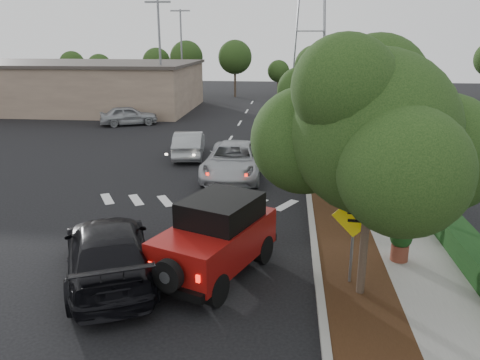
# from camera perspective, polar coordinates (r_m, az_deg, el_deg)

# --- Properties ---
(ground) EXTENTS (120.00, 120.00, 0.00)m
(ground) POSITION_cam_1_polar(r_m,az_deg,el_deg) (13.30, -11.06, -11.32)
(ground) COLOR black
(ground) RESTS_ON ground
(curb) EXTENTS (0.20, 70.00, 0.15)m
(curb) POSITION_cam_1_polar(r_m,az_deg,el_deg) (23.99, 7.94, 1.91)
(curb) COLOR #9E9B93
(curb) RESTS_ON ground
(planting_strip) EXTENTS (1.80, 70.00, 0.12)m
(planting_strip) POSITION_cam_1_polar(r_m,az_deg,el_deg) (24.05, 10.32, 1.80)
(planting_strip) COLOR black
(planting_strip) RESTS_ON ground
(sidewalk) EXTENTS (2.00, 70.00, 0.12)m
(sidewalk) POSITION_cam_1_polar(r_m,az_deg,el_deg) (24.28, 14.79, 1.65)
(sidewalk) COLOR gray
(sidewalk) RESTS_ON ground
(hedge) EXTENTS (0.80, 70.00, 0.80)m
(hedge) POSITION_cam_1_polar(r_m,az_deg,el_deg) (24.45, 18.09, 2.30)
(hedge) COLOR black
(hedge) RESTS_ON ground
(commercial_building) EXTENTS (22.00, 12.00, 4.00)m
(commercial_building) POSITION_cam_1_polar(r_m,az_deg,el_deg) (45.82, -19.89, 10.66)
(commercial_building) COLOR #7D6757
(commercial_building) RESTS_ON ground
(transmission_tower) EXTENTS (7.00, 4.00, 28.00)m
(transmission_tower) POSITION_cam_1_polar(r_m,az_deg,el_deg) (59.54, 8.27, 10.76)
(transmission_tower) COLOR slate
(transmission_tower) RESTS_ON ground
(street_tree_near) EXTENTS (3.80, 3.80, 5.92)m
(street_tree_near) POSITION_cam_1_polar(r_m,az_deg,el_deg) (12.50, 14.37, -13.53)
(street_tree_near) COLOR black
(street_tree_near) RESTS_ON ground
(street_tree_mid) EXTENTS (3.20, 3.20, 5.32)m
(street_tree_mid) POSITION_cam_1_polar(r_m,az_deg,el_deg) (18.83, 11.46, -2.72)
(street_tree_mid) COLOR black
(street_tree_mid) RESTS_ON ground
(street_tree_far) EXTENTS (3.40, 3.40, 5.62)m
(street_tree_far) POSITION_cam_1_polar(r_m,az_deg,el_deg) (25.03, 10.15, 2.26)
(street_tree_far) COLOR black
(street_tree_far) RESTS_ON ground
(light_pole_a) EXTENTS (2.00, 0.22, 9.00)m
(light_pole_a) POSITION_cam_1_polar(r_m,az_deg,el_deg) (39.04, -9.35, 7.54)
(light_pole_a) COLOR slate
(light_pole_a) RESTS_ON ground
(light_pole_b) EXTENTS (2.00, 0.22, 9.00)m
(light_pole_b) POSITION_cam_1_polar(r_m,az_deg,el_deg) (50.81, -6.93, 9.78)
(light_pole_b) COLOR slate
(light_pole_b) RESTS_ON ground
(red_jeep) EXTENTS (3.18, 4.37, 2.13)m
(red_jeep) POSITION_cam_1_polar(r_m,az_deg,el_deg) (12.80, -2.53, -6.78)
(red_jeep) COLOR black
(red_jeep) RESTS_ON ground
(silver_suv_ahead) EXTENTS (2.65, 5.65, 1.56)m
(silver_suv_ahead) POSITION_cam_1_polar(r_m,az_deg,el_deg) (21.70, -0.74, 2.40)
(silver_suv_ahead) COLOR #ADAFB5
(silver_suv_ahead) RESTS_ON ground
(black_suv_oncoming) EXTENTS (4.18, 5.80, 1.56)m
(black_suv_oncoming) POSITION_cam_1_polar(r_m,az_deg,el_deg) (13.10, -15.76, -8.32)
(black_suv_oncoming) COLOR black
(black_suv_oncoming) RESTS_ON ground
(silver_sedan_oncoming) EXTENTS (2.04, 4.44, 1.41)m
(silver_sedan_oncoming) POSITION_cam_1_polar(r_m,az_deg,el_deg) (25.61, -6.23, 4.39)
(silver_sedan_oncoming) COLOR #94979B
(silver_sedan_oncoming) RESTS_ON ground
(parked_suv) EXTENTS (4.51, 3.21, 1.43)m
(parked_suv) POSITION_cam_1_polar(r_m,az_deg,el_deg) (35.97, -13.42, 7.66)
(parked_suv) COLOR #9C9FA3
(parked_suv) RESTS_ON ground
(speed_hump_sign) EXTENTS (1.11, 0.15, 2.38)m
(speed_hump_sign) POSITION_cam_1_polar(r_m,az_deg,el_deg) (12.19, 13.67, -5.64)
(speed_hump_sign) COLOR slate
(speed_hump_sign) RESTS_ON ground
(terracotta_planter) EXTENTS (0.62, 0.62, 1.08)m
(terracotta_planter) POSITION_cam_1_polar(r_m,az_deg,el_deg) (14.11, 19.01, -6.97)
(terracotta_planter) COLOR brown
(terracotta_planter) RESTS_ON ground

